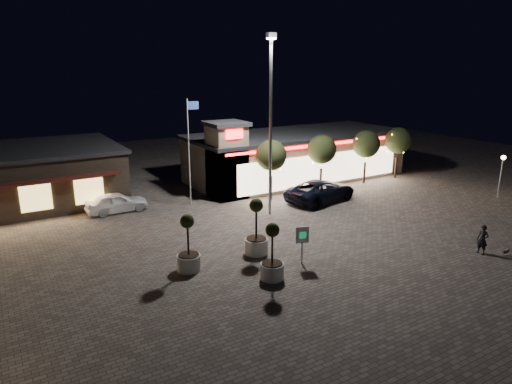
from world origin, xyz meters
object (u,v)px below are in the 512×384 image
planter_mid (272,262)px  white_sedan (117,202)px  pedestrian (483,240)px  valet_sign (302,238)px  pickup_truck (321,190)px  planter_left (189,253)px

planter_mid → white_sedan: bearing=104.9°
pedestrian → valet_sign: size_ratio=0.80×
pickup_truck → valet_sign: valet_sign is taller
pedestrian → planter_left: planter_left is taller
white_sedan → pedestrian: pedestrian is taller
white_sedan → pedestrian: 24.15m
planter_left → planter_mid: bearing=-43.7°
pickup_truck → planter_mid: size_ratio=2.08×
pickup_truck → planter_left: 15.17m
planter_mid → valet_sign: size_ratio=1.39×
pedestrian → valet_sign: valet_sign is taller
pickup_truck → valet_sign: bearing=125.3°
planter_left → planter_mid: (3.20, -3.05, -0.03)m
pedestrian → planter_mid: 12.41m
planter_mid → pedestrian: bearing=-16.2°
pickup_truck → pedestrian: pickup_truck is taller
pedestrian → planter_mid: size_ratio=0.58×
white_sedan → planter_left: (0.72, -11.72, 0.20)m
planter_left → planter_mid: 4.42m
planter_mid → planter_left: bearing=136.3°
white_sedan → planter_mid: planter_mid is taller
pickup_truck → planter_mid: planter_mid is taller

